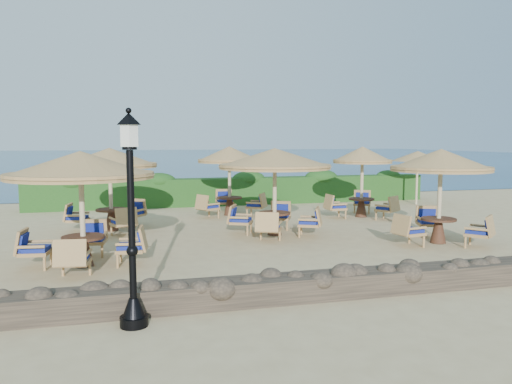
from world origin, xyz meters
name	(u,v)px	position (x,y,z in m)	size (l,w,h in m)	color
ground	(288,233)	(0.00, 0.00, 0.00)	(120.00, 120.00, 0.00)	tan
sea	(156,157)	(0.00, 70.00, 0.00)	(160.00, 160.00, 0.00)	navy
hedge	(238,191)	(0.00, 7.20, 0.60)	(18.00, 0.90, 1.20)	#194215
stone_wall	(390,280)	(0.00, -6.20, 0.22)	(15.00, 0.65, 0.44)	brown
lamp_post	(132,228)	(-4.80, -6.80, 1.55)	(0.44, 0.44, 3.31)	black
extra_parasol	(418,156)	(7.80, 5.20, 2.17)	(2.30, 2.30, 2.41)	beige
cafe_set_0	(81,183)	(-5.85, -2.70, 1.94)	(3.32, 3.32, 2.65)	beige
cafe_set_1	(275,171)	(-0.51, -0.18, 1.96)	(3.44, 3.44, 2.65)	beige
cafe_set_2	(440,176)	(3.62, -2.47, 1.91)	(2.83, 2.82, 2.65)	beige
cafe_set_3	(110,170)	(-5.35, 1.84, 1.95)	(2.99, 2.99, 2.65)	beige
cafe_set_4	(229,168)	(-1.02, 4.13, 1.82)	(2.77, 2.63, 2.65)	beige
cafe_set_5	(362,171)	(3.70, 2.45, 1.74)	(2.52, 2.77, 2.65)	beige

